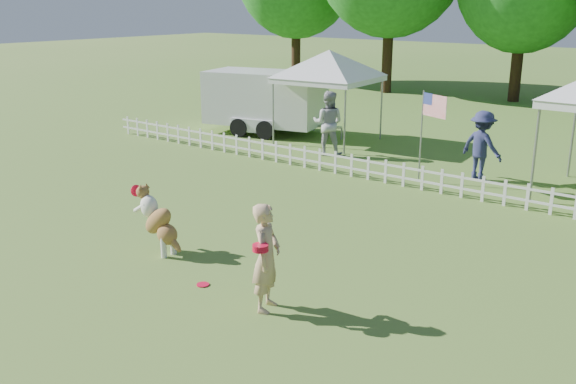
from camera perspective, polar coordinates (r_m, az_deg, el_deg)
The scene contains 10 objects.
ground at distance 10.45m, azimuth -7.20°, elevation -8.20°, with size 120.00×120.00×0.00m, color #3D6720.
picket_fence at distance 15.76m, azimuth 11.03°, elevation 1.37°, with size 22.00×0.08×0.60m, color silver, non-canonical shape.
handler at distance 9.30m, azimuth -1.92°, elevation -5.83°, with size 0.59×0.39×1.63m, color tan.
dog at distance 11.68m, azimuth -11.41°, elevation -2.56°, with size 1.14×0.38×1.18m, color brown, non-canonical shape.
frisbee_on_turf at distance 10.45m, azimuth -7.58°, elevation -8.16°, with size 0.20×0.20×0.02m, color red.
canopy_tent_left at distance 20.57m, azimuth 3.62°, elevation 8.38°, with size 2.75×2.75×2.84m, color silver, non-canonical shape.
cargo_trailer at distance 22.03m, azimuth -2.04°, elevation 8.02°, with size 4.86×2.14×2.14m, color white, non-canonical shape.
flag_pole at distance 16.18m, azimuth 11.74°, elevation 4.81°, with size 0.88×0.09×2.29m, color gray, non-canonical shape.
spectator_a at distance 18.85m, azimuth 3.59°, elevation 6.13°, with size 0.91×0.71×1.88m, color #A6A5AA.
spectator_b at distance 16.84m, azimuth 16.85°, elevation 3.96°, with size 1.14×0.65×1.76m, color #24284E.
Camera 1 is at (6.82, -6.61, 4.37)m, focal length 40.00 mm.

